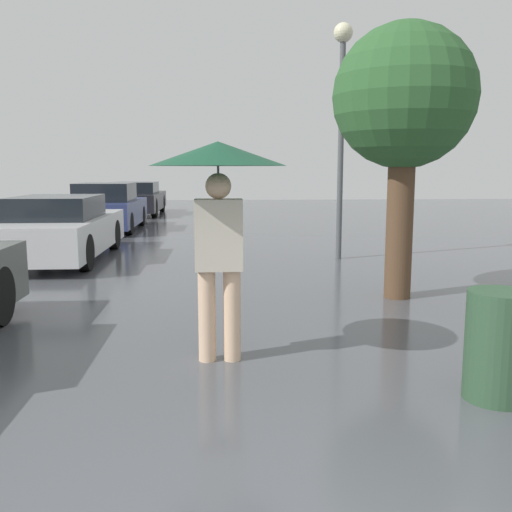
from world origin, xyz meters
The scene contains 7 objects.
pedestrian centered at (-0.16, 3.29, 1.56)m, with size 1.16×1.16×1.91m.
parked_car_second centered at (-3.12, 9.23, 0.57)m, with size 1.66×4.27×1.19m.
parked_car_third centered at (-3.24, 14.45, 0.60)m, with size 1.71×3.93×1.31m.
parked_car_farthest centered at (-3.21, 20.03, 0.58)m, with size 1.78×4.53×1.21m.
tree centered at (2.19, 5.64, 2.53)m, with size 1.81×1.81×3.50m.
street_lamp centered at (2.10, 8.96, 3.02)m, with size 0.35×0.35×4.28m.
trash_bin centered at (1.87, 2.29, 0.41)m, with size 0.48×0.48×0.81m.
Camera 1 is at (-0.17, -1.60, 1.68)m, focal length 40.00 mm.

